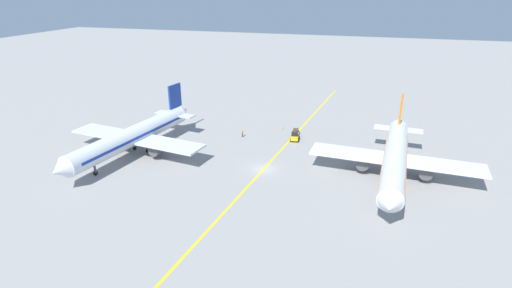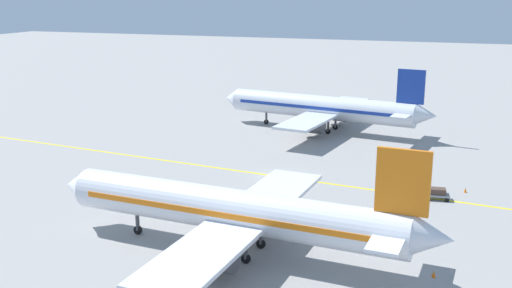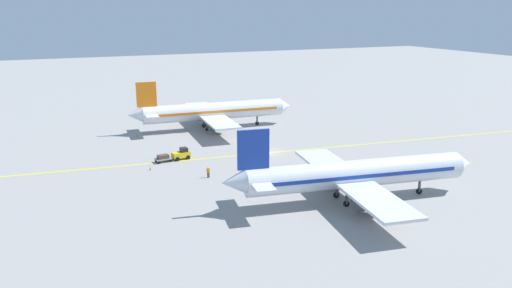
% 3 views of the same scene
% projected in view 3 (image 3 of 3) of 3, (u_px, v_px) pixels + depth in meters
% --- Properties ---
extents(ground_plane, '(400.00, 400.00, 0.00)m').
position_uv_depth(ground_plane, '(269.00, 153.00, 88.38)').
color(ground_plane, gray).
extents(apron_yellow_centreline, '(12.81, 119.40, 0.01)m').
position_uv_depth(apron_yellow_centreline, '(269.00, 153.00, 88.38)').
color(apron_yellow_centreline, yellow).
rests_on(apron_yellow_centreline, ground).
extents(airplane_at_gate, '(28.28, 35.54, 10.60)m').
position_uv_depth(airplane_at_gate, '(212.00, 111.00, 105.33)').
color(airplane_at_gate, silver).
rests_on(airplane_at_gate, ground).
extents(airplane_adjacent_stand, '(28.46, 35.48, 10.60)m').
position_uv_depth(airplane_adjacent_stand, '(353.00, 174.00, 65.31)').
color(airplane_adjacent_stand, silver).
rests_on(airplane_adjacent_stand, ground).
extents(baggage_tug_white, '(2.08, 3.17, 2.11)m').
position_uv_depth(baggage_tug_white, '(182.00, 154.00, 84.50)').
color(baggage_tug_white, gold).
rests_on(baggage_tug_white, ground).
extents(baggage_cart_trailing, '(1.73, 2.76, 1.24)m').
position_uv_depth(baggage_cart_trailing, '(163.00, 158.00, 82.89)').
color(baggage_cart_trailing, gray).
rests_on(baggage_cart_trailing, ground).
extents(ground_crew_worker, '(0.24, 0.58, 1.68)m').
position_uv_depth(ground_crew_worker, '(208.00, 172.00, 75.20)').
color(ground_crew_worker, '#23232D').
rests_on(ground_crew_worker, ground).
extents(traffic_cone_near_nose, '(0.32, 0.32, 0.55)m').
position_uv_depth(traffic_cone_near_nose, '(137.00, 136.00, 99.22)').
color(traffic_cone_near_nose, orange).
rests_on(traffic_cone_near_nose, ground).
extents(traffic_cone_mid_apron, '(0.32, 0.32, 0.55)m').
position_uv_depth(traffic_cone_mid_apron, '(150.00, 168.00, 78.90)').
color(traffic_cone_mid_apron, orange).
rests_on(traffic_cone_mid_apron, ground).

